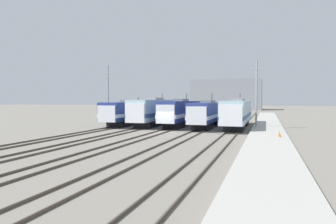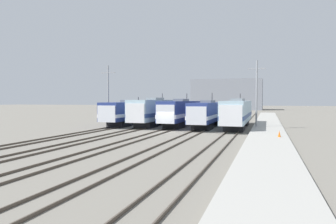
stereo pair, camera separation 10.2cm
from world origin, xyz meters
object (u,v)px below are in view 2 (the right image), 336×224
at_px(locomotive_far_left, 129,112).
at_px(catenary_tower_left, 108,93).
at_px(catenary_tower_right, 257,92).
at_px(locomotive_center_left, 154,111).
at_px(traffic_cone, 279,134).
at_px(locomotive_center, 180,112).
at_px(locomotive_center_right, 207,113).
at_px(locomotive_far_right, 237,113).

relative_size(locomotive_far_left, catenary_tower_left, 1.72).
xyz_separation_m(locomotive_far_left, catenary_tower_right, (19.77, -1.23, 3.00)).
bearing_deg(locomotive_center_left, catenary_tower_right, -4.69).
xyz_separation_m(catenary_tower_left, traffic_cone, (25.39, -12.64, -4.43)).
xyz_separation_m(locomotive_far_left, locomotive_center, (8.56, -0.03, 0.08)).
bearing_deg(traffic_cone, locomotive_center_left, 142.48).
bearing_deg(locomotive_center_left, traffic_cone, -37.52).
distance_m(locomotive_center, locomotive_center_right, 4.37).
bearing_deg(locomotive_center, locomotive_far_left, 179.82).
relative_size(locomotive_far_left, locomotive_center, 0.99).
distance_m(locomotive_far_left, traffic_cone, 26.38).
bearing_deg(traffic_cone, locomotive_center, 134.99).
relative_size(locomotive_center, traffic_cone, 26.27).
height_order(locomotive_center_left, locomotive_center_right, same).
height_order(locomotive_far_left, locomotive_center, locomotive_center).
bearing_deg(locomotive_far_left, locomotive_center, -0.18).
relative_size(locomotive_far_right, traffic_cone, 30.83).
relative_size(locomotive_center, locomotive_far_right, 0.85).
distance_m(locomotive_far_left, locomotive_center_right, 12.88).
distance_m(locomotive_center_right, catenary_tower_right, 7.57).
xyz_separation_m(locomotive_center, catenary_tower_right, (11.21, -1.20, 2.92)).
distance_m(catenary_tower_left, catenary_tower_right, 22.77).
bearing_deg(locomotive_center_right, locomotive_far_right, 4.03).
bearing_deg(locomotive_center_right, locomotive_center_left, 173.74).
height_order(locomotive_far_left, catenary_tower_right, catenary_tower_right).
xyz_separation_m(locomotive_center, locomotive_center_right, (4.28, -0.87, -0.10)).
bearing_deg(locomotive_far_left, locomotive_far_right, -1.99).
distance_m(locomotive_center_right, traffic_cone, 16.17).
bearing_deg(locomotive_center_right, locomotive_center, 168.53).
height_order(locomotive_center_right, traffic_cone, locomotive_center_right).
height_order(locomotive_center, traffic_cone, locomotive_center).
xyz_separation_m(locomotive_far_left, traffic_cone, (22.40, -13.87, -1.42)).
bearing_deg(catenary_tower_left, locomotive_far_right, 1.81).
xyz_separation_m(locomotive_center_left, catenary_tower_left, (-7.27, -1.27, 2.83)).
relative_size(locomotive_center, locomotive_center_right, 0.99).
xyz_separation_m(locomotive_far_left, locomotive_center_right, (12.84, -0.90, -0.02)).
bearing_deg(traffic_cone, catenary_tower_right, 101.72).
relative_size(locomotive_center_right, locomotive_far_right, 0.86).
xyz_separation_m(locomotive_far_right, catenary_tower_left, (-20.12, -0.63, 2.90)).
xyz_separation_m(locomotive_center_left, traffic_cone, (18.11, -13.91, -1.60)).
relative_size(locomotive_center_left, catenary_tower_left, 1.75).
distance_m(locomotive_center, locomotive_far_right, 8.58).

